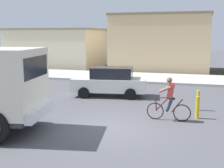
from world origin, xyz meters
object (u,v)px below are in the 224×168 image
(bollard_near, at_px, (197,107))
(cyclist, at_px, (169,99))
(bollard_far, at_px, (198,100))
(car_white_mid, at_px, (110,81))

(bollard_near, bearing_deg, cyclist, -149.73)
(bollard_near, bearing_deg, bollard_far, 90.00)
(cyclist, distance_m, car_white_mid, 5.42)
(bollard_near, bearing_deg, car_white_mid, 144.33)
(cyclist, relative_size, car_white_mid, 0.41)
(bollard_far, bearing_deg, bollard_near, -90.00)
(car_white_mid, height_order, bollard_far, car_white_mid)
(car_white_mid, height_order, bollard_near, car_white_mid)
(bollard_far, bearing_deg, cyclist, -117.96)
(cyclist, distance_m, bollard_far, 2.33)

